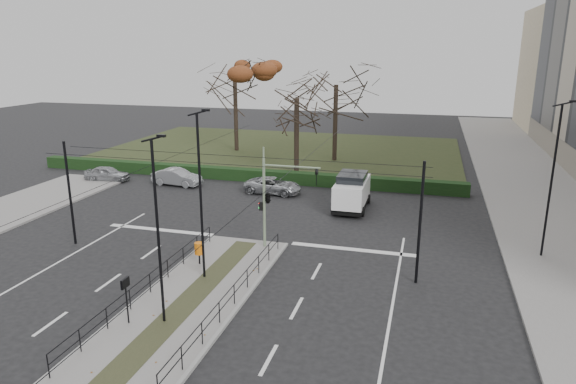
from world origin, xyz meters
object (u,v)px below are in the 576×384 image
Objects in this scene: bare_tree_center at (336,90)px; parked_car_second at (177,177)px; litter_bin at (199,249)px; white_van at (352,190)px; bare_tree_near at (297,104)px; traffic_light at (269,196)px; parked_car_first at (107,174)px; info_panel at (125,288)px; streetlamp_median_near at (158,231)px; streetlamp_sidewalk at (552,180)px; parked_car_fourth at (273,186)px; streetlamp_median_far at (201,195)px; rust_tree at (235,74)px.

parked_car_second is at bearing -129.91° from bare_tree_center.
parked_car_second reaches higher than litter_bin.
white_van is 0.55× the size of bare_tree_near.
traffic_light is 1.35× the size of parked_car_first.
info_panel is 22.55m from parked_car_second.
streetlamp_median_near is at bearing -105.44° from white_van.
traffic_light is 0.57× the size of bare_tree_near.
streetlamp_sidewalk is 1.86× the size of parked_car_fourth.
info_panel is 0.24× the size of streetlamp_sidewalk.
rust_tree is (-10.33, 31.08, 3.99)m from streetlamp_median_far.
white_van is (4.92, 17.80, -2.74)m from streetlamp_median_near.
traffic_light is 0.47× the size of rust_tree.
parked_car_first is (-15.22, 14.27, -0.33)m from litter_bin.
streetlamp_median_far is at bearing 92.60° from streetlamp_median_near.
parked_car_fourth is 19.33m from rust_tree.
streetlamp_median_far reaches higher than traffic_light.
info_panel is 21.54m from streetlamp_sidewalk.
litter_bin is 31.98m from rust_tree.
streetlamp_median_near is at bearing -87.40° from streetlamp_median_far.
bare_tree_near is at bearing 93.13° from streetlamp_median_far.
streetlamp_median_near is 1.59× the size of white_van.
rust_tree reaches higher than bare_tree_near.
info_panel reaches higher than litter_bin.
streetlamp_median_far is 14.70m from white_van.
parked_car_fourth is (8.35, -0.22, -0.07)m from parked_car_second.
rust_tree is at bearing 33.59° from parked_car_fourth.
info_panel is at bearing -89.85° from bare_tree_near.
parked_car_second is 0.47× the size of bare_tree_near.
litter_bin is 0.12× the size of bare_tree_center.
parked_car_fourth is at bearing 90.67° from info_panel.
bare_tree_near is (-17.59, 14.91, 1.91)m from streetlamp_sidewalk.
parked_car_second is (-11.59, 11.32, -2.41)m from traffic_light.
streetlamp_median_near is at bearing -149.00° from parked_car_second.
white_van is at bearing 71.12° from info_panel.
parked_car_second is at bearing 121.16° from litter_bin.
white_van is at bearing 74.56° from streetlamp_median_near.
streetlamp_sidewalk is at bearing -103.26° from parked_car_second.
streetlamp_sidewalk is 26.50m from bare_tree_center.
streetlamp_median_far is 22.42m from bare_tree_near.
rust_tree is 1.22× the size of bare_tree_near.
bare_tree_near is at bearing 125.64° from white_van.
rust_tree is (-15.45, 17.62, 6.96)m from white_van.
rust_tree is (-8.94, 15.32, 7.66)m from parked_car_fourth.
parked_car_fourth is (-0.24, 20.61, -1.06)m from info_panel.
rust_tree reaches higher than streetlamp_median_near.
parked_car_second is (-9.93, 20.31, -3.37)m from streetlamp_median_near.
streetlamp_median_far is (-0.20, 4.34, 0.23)m from streetlamp_median_near.
traffic_light is 16.39m from parked_car_second.
rust_tree reaches higher than parked_car_fourth.
streetlamp_median_far is 32.99m from rust_tree.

